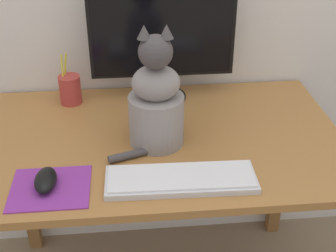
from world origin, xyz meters
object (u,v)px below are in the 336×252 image
(keyboard, at_px, (181,179))
(computer_mouse_left, at_px, (46,180))
(cat, at_px, (156,102))
(pen_cup, at_px, (70,89))
(monitor, at_px, (162,35))

(keyboard, distance_m, computer_mouse_left, 0.37)
(cat, bearing_deg, keyboard, -74.47)
(cat, xyz_separation_m, pen_cup, (-0.29, 0.30, -0.09))
(monitor, distance_m, pen_cup, 0.38)
(keyboard, relative_size, pen_cup, 2.31)
(computer_mouse_left, xyz_separation_m, pen_cup, (0.03, 0.49, 0.03))
(cat, bearing_deg, pen_cup, 136.01)
(keyboard, relative_size, computer_mouse_left, 3.72)
(keyboard, xyz_separation_m, pen_cup, (-0.34, 0.51, 0.04))
(monitor, bearing_deg, computer_mouse_left, -126.03)
(keyboard, bearing_deg, computer_mouse_left, 179.05)
(pen_cup, bearing_deg, keyboard, -56.36)
(pen_cup, bearing_deg, monitor, 0.94)
(monitor, relative_size, keyboard, 1.21)
(monitor, distance_m, keyboard, 0.56)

